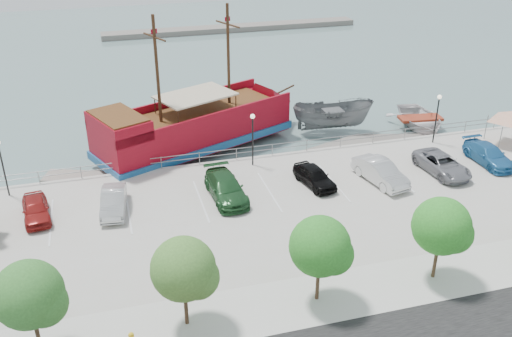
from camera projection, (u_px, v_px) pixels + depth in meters
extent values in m
plane|color=slate|center=(278.00, 217.00, 39.78)|extent=(160.00, 160.00, 0.00)
cube|color=beige|center=(334.00, 295.00, 30.73)|extent=(100.00, 4.00, 0.05)
cylinder|color=gray|center=(248.00, 147.00, 45.61)|extent=(50.00, 0.06, 0.06)
cylinder|color=gray|center=(248.00, 152.00, 45.79)|extent=(50.00, 0.06, 0.06)
cube|color=slate|center=(232.00, 28.00, 89.29)|extent=(40.00, 3.00, 0.80)
cube|color=maroon|center=(195.00, 129.00, 48.82)|extent=(17.73, 11.62, 2.77)
cube|color=navy|center=(195.00, 139.00, 49.22)|extent=(18.15, 12.03, 0.64)
cone|color=maroon|center=(277.00, 105.00, 54.08)|extent=(5.15, 6.03, 5.10)
cube|color=maroon|center=(119.00, 125.00, 43.97)|extent=(5.03, 6.15, 1.49)
cube|color=#583215|center=(118.00, 116.00, 43.61)|extent=(4.67, 5.67, 0.13)
cube|color=#583215|center=(199.00, 112.00, 48.47)|extent=(14.55, 9.77, 0.16)
cube|color=maroon|center=(178.00, 102.00, 49.80)|extent=(15.71, 6.93, 0.74)
cube|color=maroon|center=(211.00, 118.00, 46.25)|extent=(15.71, 6.93, 0.74)
cylinder|color=#382111|center=(228.00, 56.00, 48.32)|extent=(0.34, 0.34, 8.72)
cylinder|color=#382111|center=(157.00, 71.00, 44.43)|extent=(0.34, 0.34, 8.72)
cylinder|color=#382111|center=(228.00, 24.00, 47.12)|extent=(1.40, 2.99, 0.15)
cylinder|color=#382111|center=(154.00, 37.00, 43.24)|extent=(1.40, 2.99, 0.15)
cube|color=beige|center=(195.00, 95.00, 47.59)|extent=(7.26, 6.15, 0.13)
cylinder|color=#382111|center=(283.00, 90.00, 53.92)|extent=(2.50, 1.20, 0.63)
imported|color=slate|center=(333.00, 118.00, 52.59)|extent=(7.83, 4.30, 2.87)
imported|color=silver|center=(420.00, 122.00, 53.68)|extent=(5.85, 7.61, 1.46)
cube|color=gray|center=(89.00, 178.00, 44.57)|extent=(7.34, 4.36, 0.40)
cube|color=gray|center=(336.00, 148.00, 49.61)|extent=(7.41, 4.22, 0.41)
cube|color=slate|center=(403.00, 140.00, 51.17)|extent=(7.34, 3.72, 0.40)
cylinder|color=slate|center=(486.00, 127.00, 49.01)|extent=(0.08, 0.08, 2.16)
cylinder|color=slate|center=(500.00, 139.00, 46.74)|extent=(0.08, 0.08, 2.16)
pyramid|color=silver|center=(512.00, 111.00, 47.11)|extent=(4.81, 4.81, 0.88)
sphere|color=yellow|center=(131.00, 335.00, 27.14)|extent=(0.28, 0.28, 0.28)
cylinder|color=black|center=(4.00, 170.00, 39.66)|extent=(0.12, 0.12, 4.00)
cylinder|color=black|center=(253.00, 142.00, 44.02)|extent=(0.12, 0.12, 4.00)
sphere|color=#FFF2CC|center=(253.00, 116.00, 43.07)|extent=(0.36, 0.36, 0.36)
cylinder|color=black|center=(436.00, 121.00, 47.89)|extent=(0.12, 0.12, 4.00)
sphere|color=#FFF2CC|center=(440.00, 97.00, 46.94)|extent=(0.36, 0.36, 0.36)
cylinder|color=#473321|center=(37.00, 333.00, 26.62)|extent=(0.20, 0.20, 2.20)
sphere|color=#2C6125|center=(29.00, 294.00, 25.58)|extent=(3.20, 3.20, 3.20)
sphere|color=#2C6125|center=(44.00, 303.00, 25.65)|extent=(2.20, 2.20, 2.20)
cylinder|color=#473321|center=(186.00, 306.00, 28.31)|extent=(0.20, 0.20, 2.20)
sphere|color=#3D6829|center=(183.00, 269.00, 27.27)|extent=(3.20, 3.20, 3.20)
sphere|color=#3D6829|center=(197.00, 277.00, 27.34)|extent=(2.20, 2.20, 2.20)
cylinder|color=#473321|center=(318.00, 282.00, 30.00)|extent=(0.20, 0.20, 2.20)
sphere|color=#266F21|center=(320.00, 246.00, 28.97)|extent=(3.20, 3.20, 3.20)
sphere|color=#266F21|center=(333.00, 254.00, 29.03)|extent=(2.20, 2.20, 2.20)
cylinder|color=#473321|center=(435.00, 261.00, 31.70)|extent=(0.20, 0.20, 2.20)
sphere|color=#277521|center=(441.00, 226.00, 30.66)|extent=(3.20, 3.20, 3.20)
sphere|color=#277521|center=(453.00, 234.00, 30.73)|extent=(2.20, 2.20, 2.20)
imported|color=maroon|center=(36.00, 209.00, 37.49)|extent=(2.19, 4.31, 1.41)
imported|color=#B7B7B7|center=(113.00, 201.00, 38.32)|extent=(2.04, 4.59, 1.46)
imported|color=#204E27|center=(226.00, 188.00, 39.91)|extent=(2.50, 5.54, 1.57)
imported|color=black|center=(315.00, 176.00, 41.63)|extent=(2.47, 4.44, 1.43)
imported|color=silver|center=(380.00, 172.00, 42.01)|extent=(2.72, 5.25, 1.65)
imported|color=gray|center=(442.00, 164.00, 43.40)|extent=(2.80, 5.34, 1.43)
imported|color=#2567A0|center=(489.00, 155.00, 44.90)|extent=(2.11, 5.02, 1.45)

